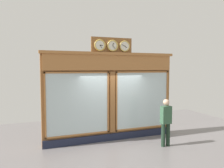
% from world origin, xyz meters
% --- Properties ---
extents(shop_facade, '(5.25, 0.42, 3.92)m').
position_xyz_m(shop_facade, '(0.00, -0.12, 1.71)').
color(shop_facade, brown).
rests_on(shop_facade, ground_plane).
extents(pedestrian, '(0.36, 0.22, 1.69)m').
position_xyz_m(pedestrian, '(-1.56, 1.28, 0.93)').
color(pedestrian, '#1C2F21').
rests_on(pedestrian, ground_plane).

